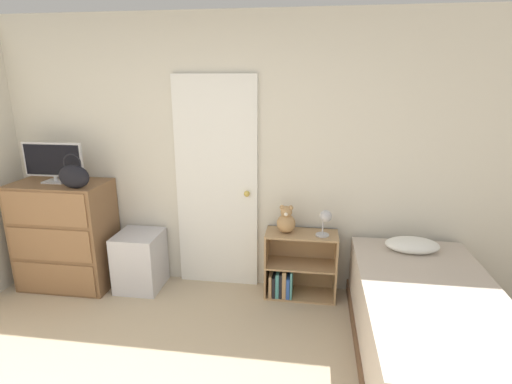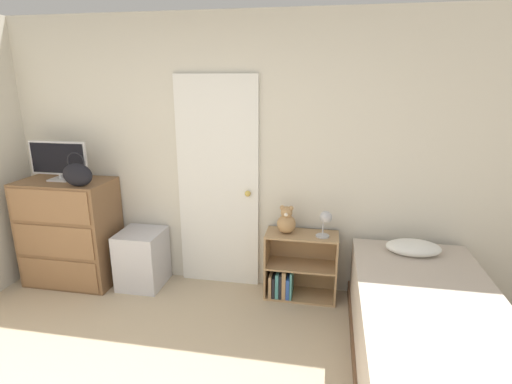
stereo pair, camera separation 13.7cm
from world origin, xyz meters
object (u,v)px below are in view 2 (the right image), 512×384
storage_bin (142,258)px  bookshelf (295,270)px  handbag (77,174)px  teddy_bear (286,221)px  tv (59,160)px  bed (427,331)px  desk_lamp (325,220)px  dresser (71,232)px

storage_bin → bookshelf: 1.50m
handbag → bookshelf: size_ratio=0.48×
teddy_bear → tv: bearing=-177.7°
bed → desk_lamp: bearing=134.2°
teddy_bear → bed: bearing=-36.4°
bookshelf → bed: size_ratio=0.34×
bookshelf → desk_lamp: size_ratio=2.69×
storage_bin → bed: size_ratio=0.29×
desk_lamp → storage_bin: bearing=-179.3°
tv → storage_bin: tv is taller
dresser → bookshelf: dresser is taller
dresser → storage_bin: (0.72, 0.04, -0.24)m
dresser → storage_bin: dresser is taller
dresser → tv: tv is taller
tv → handbag: (0.31, -0.18, -0.08)m
dresser → bed: 3.29m
handbag → tv: bearing=149.6°
bookshelf → handbag: bearing=-172.0°
desk_lamp → teddy_bear: bearing=172.8°
storage_bin → teddy_bear: bearing=2.6°
tv → storage_bin: bearing=1.6°
dresser → desk_lamp: dresser is taller
dresser → teddy_bear: size_ratio=4.02×
tv → teddy_bear: size_ratio=2.24×
handbag → teddy_bear: 1.92m
bookshelf → storage_bin: bearing=-177.3°
dresser → bed: (3.21, -0.69, -0.23)m
dresser → handbag: size_ratio=3.33×
handbag → desk_lamp: (2.20, 0.22, -0.36)m
bookshelf → bed: bearing=-39.0°
desk_lamp → bookshelf: bearing=169.1°
handbag → bed: 3.11m
handbag → desk_lamp: size_ratio=1.29×
bed → bookshelf: bearing=141.0°
dresser → storage_bin: bearing=3.1°
dresser → handbag: (0.27, -0.16, 0.64)m
storage_bin → bookshelf: size_ratio=0.85×
teddy_bear → bed: size_ratio=0.14×
handbag → desk_lamp: bearing=5.8°
dresser → bookshelf: bearing=2.8°
dresser → desk_lamp: 2.49m
tv → storage_bin: 1.22m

